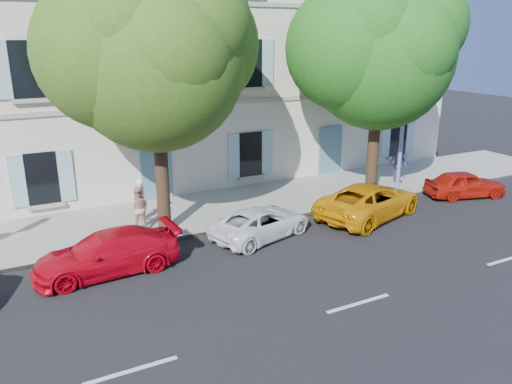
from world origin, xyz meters
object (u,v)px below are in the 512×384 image
car_white_coupe (261,223)px  car_red_hatchback (465,184)px  pedestrian_a (140,200)px  tree_right (380,57)px  street_lamp (410,80)px  tree_left (155,62)px  pedestrian_c (399,164)px  car_red_coupe (107,253)px  car_yellow_supercar (369,201)px  pedestrian_b (138,208)px

car_white_coupe → car_red_hatchback: 10.01m
car_white_coupe → pedestrian_a: size_ratio=2.37×
tree_right → street_lamp: (1.62, -0.08, -0.98)m
tree_left → pedestrian_c: 12.59m
street_lamp → pedestrian_c: street_lamp is taller
car_red_coupe → street_lamp: (13.15, 1.89, 4.34)m
car_yellow_supercar → tree_left: size_ratio=0.54×
car_red_coupe → pedestrian_a: size_ratio=2.62×
car_red_coupe → pedestrian_a: bearing=148.3°
tree_right → pedestrian_c: tree_right is taller
car_yellow_supercar → car_red_hatchback: car_yellow_supercar is taller
car_red_coupe → pedestrian_b: size_ratio=2.69×
pedestrian_b → pedestrian_c: size_ratio=0.92×
car_white_coupe → car_yellow_supercar: car_yellow_supercar is taller
pedestrian_b → tree_left: bearing=167.1°
street_lamp → tree_left: bearing=179.1°
pedestrian_c → car_yellow_supercar: bearing=122.0°
car_white_coupe → pedestrian_a: bearing=30.6°
pedestrian_a → car_yellow_supercar: bearing=127.4°
tree_right → tree_left: bearing=179.4°
tree_right → pedestrian_c: bearing=21.7°
car_red_hatchback → car_red_coupe: bearing=106.4°
tree_right → pedestrian_c: 5.58m
car_white_coupe → street_lamp: bearing=-95.4°
car_red_coupe → car_red_hatchback: 15.32m
car_yellow_supercar → car_red_hatchback: 5.38m
car_yellow_supercar → pedestrian_c: 4.89m
tree_right → street_lamp: 1.89m
car_white_coupe → tree_left: (-2.91, 1.76, 5.39)m
car_red_coupe → car_white_coupe: car_red_coupe is taller
car_red_hatchback → tree_left: (-12.92, 1.82, 5.34)m
tree_left → tree_right: 9.13m
car_yellow_supercar → pedestrian_b: pedestrian_b is taller
car_white_coupe → tree_right: tree_right is taller
car_red_coupe → tree_right: (11.53, 1.97, 5.32)m
street_lamp → pedestrian_b: bearing=176.4°
car_red_coupe → pedestrian_b: (1.65, 2.62, 0.32)m
car_red_hatchback → street_lamp: bearing=68.5°
car_red_hatchback → tree_right: tree_right is taller
car_white_coupe → street_lamp: (7.83, 1.58, 4.43)m
tree_left → street_lamp: bearing=-0.9°
pedestrian_c → tree_left: bearing=91.7°
tree_right → street_lamp: size_ratio=1.06×
car_white_coupe → car_red_hatchback: (10.01, -0.06, 0.05)m
car_yellow_supercar → tree_right: (1.58, 1.81, 5.27)m
car_white_coupe → car_yellow_supercar: size_ratio=0.80×
car_yellow_supercar → street_lamp: 5.63m
tree_right → pedestrian_a: (-9.61, 1.47, -4.98)m
tree_right → pedestrian_b: tree_right is taller
car_red_hatchback → tree_right: 6.78m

